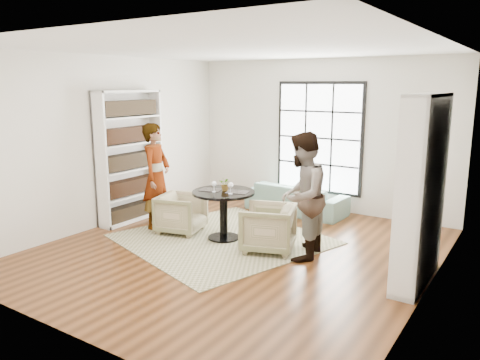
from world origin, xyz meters
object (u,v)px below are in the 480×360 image
Objects in this scene: person_right at (302,196)px; flower_centerpiece at (226,184)px; wine_glass_left at (214,184)px; armchair_right at (268,228)px; sofa at (296,198)px; pedestal_table at (224,205)px; person_left at (156,176)px; wine_glass_right at (230,186)px; armchair_left at (181,213)px.

flower_centerpiece is (-1.41, 0.11, -0.01)m from person_right.
person_right is 10.46× the size of wine_glass_left.
sofa is at bearing 176.52° from armchair_right.
flower_centerpiece is (0.01, 0.05, 0.33)m from pedestal_table.
wine_glass_left is (-0.97, -0.06, 0.58)m from armchair_right.
pedestal_table is 0.55× the size of person_right.
flower_centerpiece is at bearing 86.28° from sofa.
wine_glass_left is 0.80× the size of flower_centerpiece.
sofa is 1.07× the size of person_left.
wine_glass_right is (-0.06, -2.23, 0.66)m from sofa.
armchair_right is (0.87, -0.06, -0.23)m from pedestal_table.
armchair_left is 1.19m from wine_glass_right.
flower_centerpiece reaches higher than armchair_left.
sofa is 2.56m from person_right.
person_left reaches higher than wine_glass_right.
wine_glass_right reaches higher than wine_glass_left.
armchair_left is (-1.07, -2.23, 0.05)m from sofa.
wine_glass_right is (1.02, 0.00, 0.61)m from armchair_left.
wine_glass_right is 0.85× the size of flower_centerpiece.
person_left reaches higher than pedestal_table.
armchair_right is at bearing -7.20° from flower_centerpiece.
armchair_left is 0.94m from wine_glass_left.
armchair_right is 4.45× the size of wine_glass_left.
wine_glass_left is (-1.52, -0.06, 0.01)m from person_right.
person_right is (1.42, -0.06, 0.34)m from pedestal_table.
pedestal_table is 1.46m from person_right.
person_left is at bearing -175.80° from pedestal_table.
pedestal_table is 1.38× the size of armchair_left.
pedestal_table is 0.55× the size of person_left.
wine_glass_right is 0.24m from flower_centerpiece.
armchair_right is at bearing -103.12° from armchair_left.
wine_glass_right is (0.30, 0.03, 0.01)m from wine_glass_left.
wine_glass_right is at bearing -106.06° from armchair_right.
sofa is 1.07× the size of person_right.
armchair_right reaches higher than sofa.
person_left is (-2.24, -0.04, 0.57)m from armchair_right.
armchair_right is at bearing -98.98° from person_right.
pedestal_table is 0.38m from wine_glass_left.
wine_glass_right is (1.57, 0.00, 0.02)m from person_left.
person_right reaches higher than armchair_left.
wine_glass_right reaches higher than sofa.
person_left is at bearing -108.08° from armchair_right.
armchair_left is 0.40× the size of person_right.
person_right is at bearing 1.65° from wine_glass_right.
wine_glass_left reaches higher than pedestal_table.
armchair_right is 3.58× the size of flower_centerpiece.
armchair_right is at bearing 3.61° from wine_glass_left.
person_left reaches higher than sofa.
pedestal_table is 1.29× the size of armchair_right.
armchair_left is (-0.81, -0.10, -0.25)m from pedestal_table.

